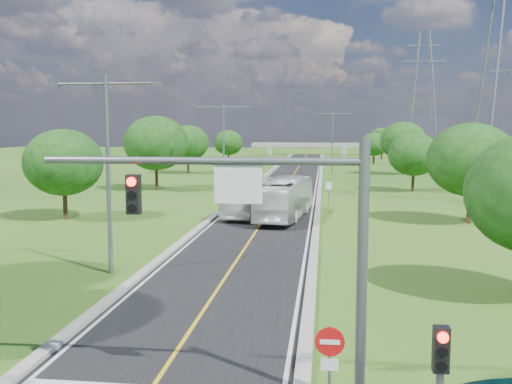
% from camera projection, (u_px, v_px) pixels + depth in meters
% --- Properties ---
extents(ground, '(260.00, 260.00, 0.00)m').
position_uv_depth(ground, '(288.00, 183.00, 75.85)').
color(ground, '#1F5217').
rests_on(ground, ground).
extents(road, '(8.00, 150.00, 0.06)m').
position_uv_depth(road, '(291.00, 179.00, 81.76)').
color(road, black).
rests_on(road, ground).
extents(curb_left, '(0.50, 150.00, 0.22)m').
position_uv_depth(curb_left, '(261.00, 178.00, 82.26)').
color(curb_left, gray).
rests_on(curb_left, ground).
extents(curb_right, '(0.50, 150.00, 0.22)m').
position_uv_depth(curb_right, '(321.00, 179.00, 81.25)').
color(curb_right, gray).
rests_on(curb_right, ground).
extents(signal_mast, '(8.54, 0.33, 7.20)m').
position_uv_depth(signal_mast, '(280.00, 227.00, 14.68)').
color(signal_mast, slate).
rests_on(signal_mast, ground).
extents(signal_pole_right, '(0.32, 0.31, 3.48)m').
position_uv_depth(signal_pole_right, '(440.00, 381.00, 11.60)').
color(signal_pole_right, slate).
rests_on(signal_pole_right, ground).
extents(do_not_enter_right, '(0.76, 0.11, 2.50)m').
position_uv_depth(do_not_enter_right, '(330.00, 354.00, 14.37)').
color(do_not_enter_right, slate).
rests_on(do_not_enter_right, ground).
extents(speed_limit_sign, '(0.55, 0.09, 2.40)m').
position_uv_depth(speed_limit_sign, '(329.00, 190.00, 53.33)').
color(speed_limit_sign, slate).
rests_on(speed_limit_sign, ground).
extents(overpass, '(30.00, 3.00, 3.20)m').
position_uv_depth(overpass, '(307.00, 146.00, 154.48)').
color(overpass, gray).
rests_on(overpass, ground).
extents(streetlight_near_left, '(5.90, 0.25, 10.00)m').
position_uv_depth(streetlight_near_left, '(108.00, 158.00, 28.54)').
color(streetlight_near_left, slate).
rests_on(streetlight_near_left, ground).
extents(streetlight_mid_left, '(5.90, 0.25, 10.00)m').
position_uv_depth(streetlight_mid_left, '(224.00, 141.00, 61.09)').
color(streetlight_mid_left, slate).
rests_on(streetlight_mid_left, ground).
extents(streetlight_far_right, '(5.90, 0.25, 10.00)m').
position_uv_depth(streetlight_far_right, '(332.00, 136.00, 92.21)').
color(streetlight_far_right, slate).
rests_on(streetlight_far_right, ground).
extents(power_tower_far, '(9.00, 6.40, 28.00)m').
position_uv_depth(power_tower_far, '(422.00, 97.00, 125.41)').
color(power_tower_far, slate).
rests_on(power_tower_far, ground).
extents(tree_lb, '(6.30, 6.30, 7.33)m').
position_uv_depth(tree_lb, '(64.00, 162.00, 45.66)').
color(tree_lb, black).
rests_on(tree_lb, ground).
extents(tree_lc, '(7.56, 7.56, 8.79)m').
position_uv_depth(tree_lc, '(156.00, 143.00, 67.14)').
color(tree_lc, black).
rests_on(tree_lc, ground).
extents(tree_ld, '(6.72, 6.72, 7.82)m').
position_uv_depth(tree_ld, '(188.00, 143.00, 91.12)').
color(tree_ld, black).
rests_on(tree_ld, ground).
extents(tree_le, '(5.88, 5.88, 6.84)m').
position_uv_depth(tree_le, '(228.00, 143.00, 114.57)').
color(tree_le, black).
rests_on(tree_le, ground).
extents(tree_rb, '(6.72, 6.72, 7.82)m').
position_uv_depth(tree_rb, '(471.00, 160.00, 43.79)').
color(tree_rb, black).
rests_on(tree_rb, ground).
extents(tree_rc, '(5.88, 5.88, 6.84)m').
position_uv_depth(tree_rc, '(414.00, 154.00, 65.68)').
color(tree_rc, black).
rests_on(tree_rc, ground).
extents(tree_rd, '(7.14, 7.14, 8.30)m').
position_uv_depth(tree_rd, '(403.00, 141.00, 89.01)').
color(tree_rd, black).
rests_on(tree_rd, ground).
extents(tree_re, '(5.46, 5.46, 6.35)m').
position_uv_depth(tree_re, '(374.00, 144.00, 113.12)').
color(tree_re, black).
rests_on(tree_re, ground).
extents(tree_rf, '(6.30, 6.30, 7.33)m').
position_uv_depth(tree_rf, '(382.00, 139.00, 132.36)').
color(tree_rf, black).
rests_on(tree_rf, ground).
extents(bus_outbound, '(4.19, 11.90, 3.24)m').
position_uv_depth(bus_outbound, '(285.00, 199.00, 46.31)').
color(bus_outbound, silver).
rests_on(bus_outbound, road).
extents(bus_inbound, '(3.59, 10.79, 2.95)m').
position_uv_depth(bus_inbound, '(250.00, 197.00, 48.50)').
color(bus_inbound, silver).
rests_on(bus_inbound, road).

